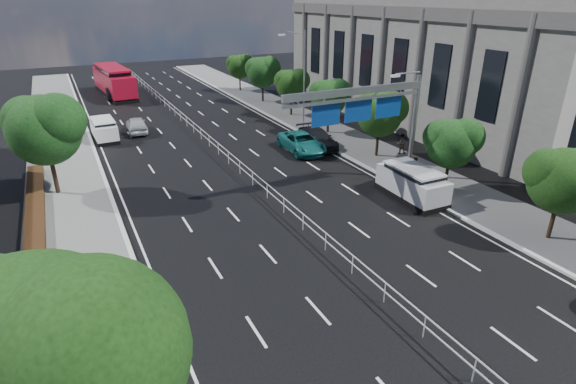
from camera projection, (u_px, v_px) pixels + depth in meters
ground at (372, 292)px, 19.87m from camera, size 160.00×160.00×0.00m
sidewalk_far at (543, 233)px, 24.61m from camera, size 5.00×140.00×0.14m
kerb_near at (169, 360)px, 16.11m from camera, size 0.25×140.00×0.15m
kerb_far at (511, 244)px, 23.58m from camera, size 0.25×140.00×0.15m
median_fence at (212, 143)px, 37.99m from camera, size 0.05×85.00×1.02m
hedge_near at (34, 308)px, 18.28m from camera, size 1.00×36.00×0.44m
toilet_sign at (97, 311)px, 14.14m from camera, size 1.62×0.18×4.34m
overhead_gantry at (369, 105)px, 28.59m from camera, size 10.24×0.38×7.45m
streetlight_far at (301, 72)px, 43.30m from camera, size 2.78×2.40×9.00m
civic_hall at (436, 57)px, 45.10m from camera, size 14.40×36.00×14.35m
near_tree_big at (39, 365)px, 9.01m from camera, size 5.72×5.33×7.71m
near_tree_back at (44, 126)px, 27.70m from camera, size 4.84×4.51×6.69m
far_tree_b at (565, 177)px, 22.64m from camera, size 3.74×3.49×5.23m
far_tree_c at (453, 141)px, 28.83m from camera, size 3.52×3.28×4.94m
far_tree_d at (381, 112)px, 34.84m from camera, size 3.85×3.59×5.34m
far_tree_e at (329, 96)px, 41.00m from camera, size 3.63×3.38×5.13m
far_tree_f at (292, 83)px, 47.14m from camera, size 3.52×3.28×5.02m
far_tree_g at (263, 71)px, 53.15m from camera, size 3.96×3.69×5.45m
far_tree_h at (240, 65)px, 59.39m from camera, size 3.41×3.18×4.91m
white_minivan at (104, 129)px, 40.31m from camera, size 2.02×4.40×1.89m
red_bus at (114, 80)px, 57.60m from camera, size 3.90×12.38×3.64m
near_car_silver at (137, 125)px, 42.49m from camera, size 2.07×4.48×1.49m
near_car_dark at (113, 93)px, 55.94m from camera, size 1.88×4.80×1.56m
silver_minivan at (412, 183)px, 28.65m from camera, size 2.26×5.06×2.08m
parked_car_teal at (302, 142)px, 37.33m from camera, size 2.80×5.61×1.53m
parked_car_dark at (317, 138)px, 38.49m from camera, size 2.49×5.32×1.50m
pedestrian_a at (414, 169)px, 31.09m from camera, size 0.73×0.61×1.70m
pedestrian_b at (401, 144)px, 36.38m from camera, size 1.01×0.96×1.65m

